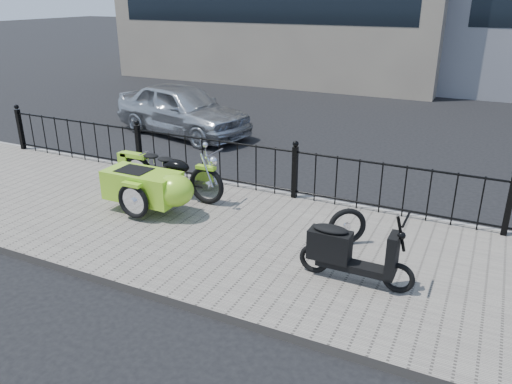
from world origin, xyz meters
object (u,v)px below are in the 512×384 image
at_px(spare_tire, 347,226).
at_px(scooter, 348,253).
at_px(motorcycle_sidecar, 156,184).
at_px(sedan_car, 182,109).

bearing_deg(spare_tire, scooter, -73.59).
distance_m(motorcycle_sidecar, spare_tire, 3.30).
bearing_deg(scooter, sedan_car, 138.35).
xyz_separation_m(motorcycle_sidecar, sedan_car, (-2.63, 4.74, 0.10)).
xyz_separation_m(motorcycle_sidecar, spare_tire, (3.29, 0.19, -0.18)).
distance_m(spare_tire, sedan_car, 7.47).
distance_m(scooter, spare_tire, 1.02).
bearing_deg(sedan_car, motorcycle_sidecar, -138.31).
height_order(scooter, spare_tire, scooter).
bearing_deg(sedan_car, scooter, -118.99).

